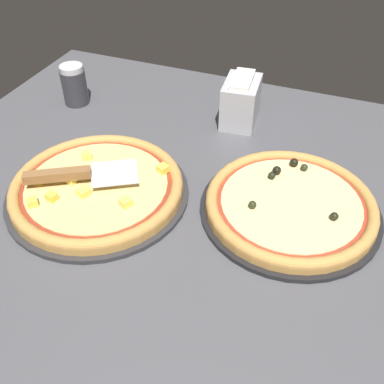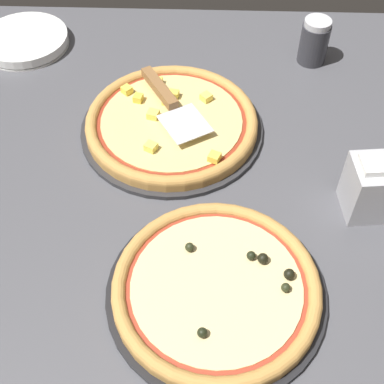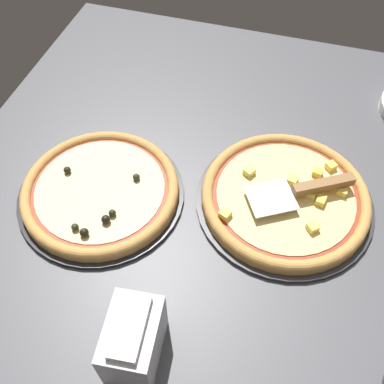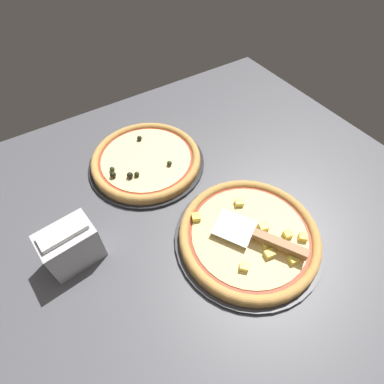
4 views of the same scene
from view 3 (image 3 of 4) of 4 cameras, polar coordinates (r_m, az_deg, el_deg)
The scene contains 7 objects.
ground_plane at distance 101.66cm, azimuth 3.49°, elevation -0.16°, with size 123.57×121.67×3.60cm, color #4C4C51.
pizza_pan_front at distance 99.05cm, azimuth 11.56°, elevation -1.37°, with size 38.20×38.20×1.00cm, color #2D2D30.
pizza_front at distance 97.58cm, azimuth 11.75°, elevation -0.72°, with size 35.91×35.91×3.54cm.
pizza_pan_back at distance 100.29cm, azimuth -11.41°, elevation -0.38°, with size 36.22×36.22×1.00cm, color black.
pizza_back at distance 98.89cm, azimuth -11.57°, elevation 0.22°, with size 34.05×34.05×3.75cm.
serving_spatula at distance 96.65cm, azimuth 14.87°, elevation 0.52°, with size 16.12×22.39×2.00cm.
napkin_holder at distance 78.11cm, azimuth -7.43°, elevation -18.13°, with size 13.24×9.67×12.39cm.
Camera 3 is at (-60.33, -11.44, 79.22)cm, focal length 42.00 mm.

